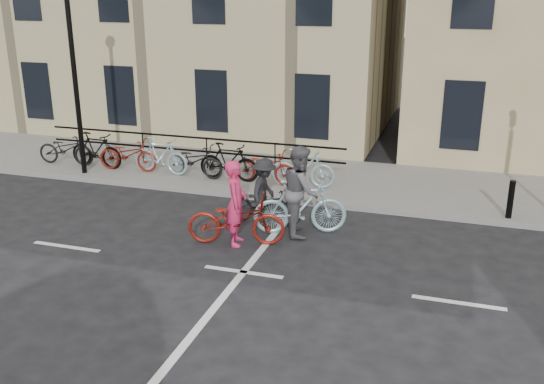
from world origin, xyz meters
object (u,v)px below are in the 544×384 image
(lamp_post, at_px, (72,55))
(cyclist_dark, at_px, (264,198))
(cyclist_grey, at_px, (300,199))
(cyclist_pink, at_px, (236,216))

(lamp_post, xyz_separation_m, cyclist_dark, (6.08, -1.84, -2.87))
(cyclist_grey, height_order, cyclist_dark, cyclist_grey)
(cyclist_pink, bearing_deg, cyclist_dark, -22.44)
(cyclist_pink, xyz_separation_m, cyclist_dark, (0.20, 1.29, -0.02))
(lamp_post, bearing_deg, cyclist_grey, -17.09)
(lamp_post, distance_m, cyclist_dark, 6.97)
(cyclist_pink, bearing_deg, cyclist_grey, -63.22)
(cyclist_pink, height_order, cyclist_dark, cyclist_pink)
(cyclist_dark, bearing_deg, lamp_post, 74.37)
(cyclist_grey, xyz_separation_m, cyclist_dark, (-0.95, 0.32, -0.20))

